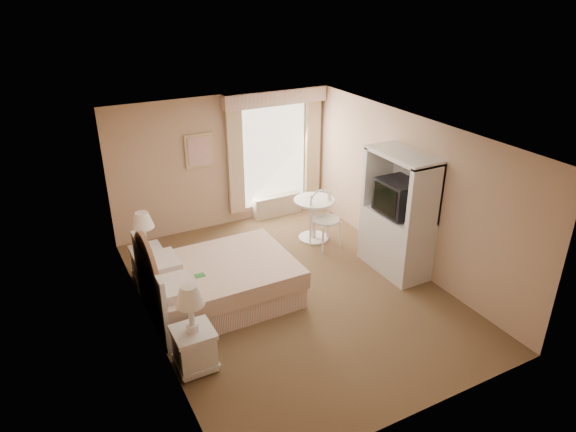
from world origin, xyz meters
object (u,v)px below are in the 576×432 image
round_table (314,213)px  cafe_chair (324,214)px  bed (215,282)px  nightstand_far (147,255)px  armoire (397,223)px  nightstand_near (194,338)px

round_table → cafe_chair: 0.28m
bed → round_table: 2.55m
nightstand_far → round_table: 3.02m
round_table → armoire: armoire is taller
bed → cafe_chair: bed is taller
nightstand_far → round_table: bearing=0.0°
bed → round_table: bed is taller
cafe_chair → armoire: size_ratio=0.51×
nightstand_near → bed: bearing=59.2°
bed → nightstand_far: size_ratio=1.82×
bed → nightstand_near: bed is taller
round_table → armoire: bearing=-67.5°
bed → cafe_chair: 2.49m
nightstand_near → nightstand_far: 2.29m
nightstand_near → cafe_chair: 3.67m
bed → armoire: (2.94, -0.44, 0.48)m
bed → nightstand_far: 1.30m
nightstand_near → armoire: 3.75m
nightstand_far → armoire: 3.98m
round_table → bed: bearing=-154.7°
nightstand_near → cafe_chair: (3.06, 2.02, 0.15)m
bed → nightstand_far: bed is taller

